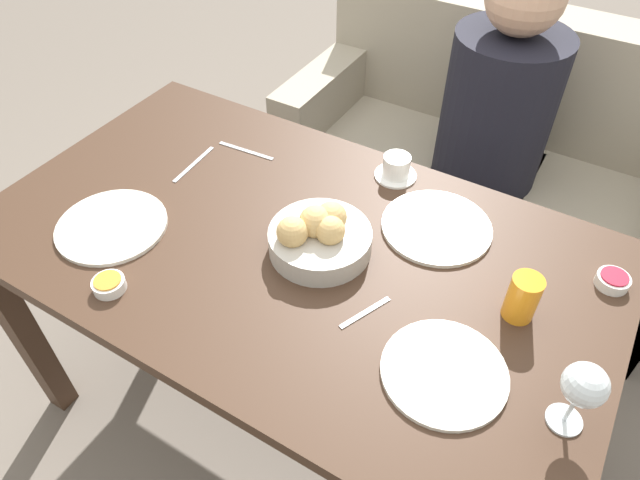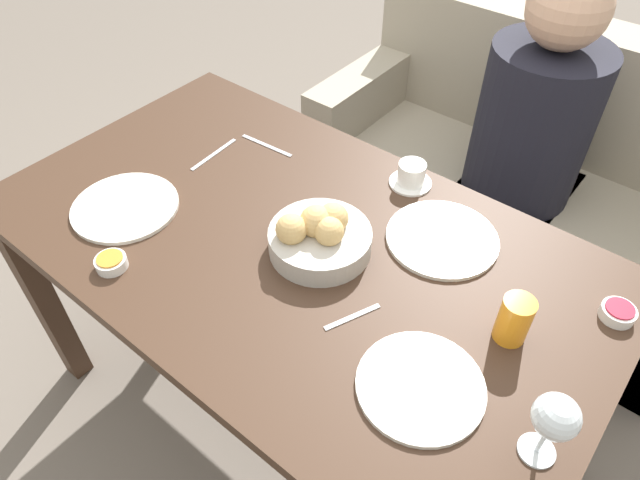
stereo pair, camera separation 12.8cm
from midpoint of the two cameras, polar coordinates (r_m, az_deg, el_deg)
name	(u,v)px [view 2 (the right image)]	position (r m, az deg, el deg)	size (l,w,h in m)	color
ground_plane	(301,405)	(1.94, 0.06, -16.29)	(10.00, 10.00, 0.00)	#6B6056
dining_table	(295,268)	(1.40, 0.08, -2.92)	(1.47, 0.84, 0.76)	#3D281C
couch	(516,191)	(2.29, 20.58, 4.54)	(1.44, 0.70, 0.90)	#9E937F
seated_person	(517,176)	(2.06, 20.84, 5.97)	(0.36, 0.46, 1.18)	#23232D
bread_basket	(319,236)	(1.27, 2.78, 0.29)	(0.23, 0.23, 0.11)	#B2ADA3
plate_near_left	(125,207)	(1.46, -16.57, 3.08)	(0.26, 0.26, 0.01)	silver
plate_near_right	(420,386)	(1.11, 13.40, -14.22)	(0.24, 0.24, 0.01)	silver
plate_far_center	(442,238)	(1.36, 14.75, 0.03)	(0.26, 0.26, 0.01)	silver
juice_glass	(514,320)	(1.19, 21.84, -7.57)	(0.06, 0.06, 0.10)	orange
wine_glass	(555,419)	(1.02, 25.98, -15.99)	(0.08, 0.08, 0.16)	silver
coffee_cup	(411,175)	(1.49, 11.58, 6.28)	(0.11, 0.11, 0.06)	white
jam_bowl_berry	(618,312)	(1.34, 30.13, -6.44)	(0.07, 0.07, 0.03)	white
jam_bowl_honey	(111,262)	(1.31, -17.60, -2.29)	(0.07, 0.07, 0.03)	white
fork_silver	(267,146)	(1.61, -3.07, 9.32)	(0.17, 0.02, 0.00)	#B7B7BC
knife_silver	(214,154)	(1.59, -8.30, 8.38)	(0.02, 0.17, 0.00)	#B7B7BC
spoon_coffee	(352,317)	(1.18, 6.39, -7.83)	(0.06, 0.12, 0.00)	#B7B7BC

